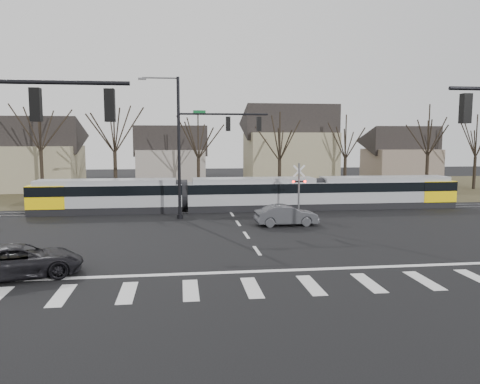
{
  "coord_description": "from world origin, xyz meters",
  "views": [
    {
      "loc": [
        -3.93,
        -21.65,
        5.84
      ],
      "look_at": [
        0.0,
        9.0,
        2.3
      ],
      "focal_mm": 35.0,
      "sensor_mm": 36.0,
      "label": 1
    }
  ],
  "objects": [
    {
      "name": "house_d",
      "position": [
        24.0,
        35.0,
        3.97
      ],
      "size": [
        8.64,
        7.56,
        7.65
      ],
      "color": "#6E5F51",
      "rests_on": "ground"
    },
    {
      "name": "ground",
      "position": [
        0.0,
        0.0,
        0.0
      ],
      "size": [
        140.0,
        140.0,
        0.0
      ],
      "primitive_type": "plane",
      "color": "black"
    },
    {
      "name": "sedan",
      "position": [
        3.14,
        8.86,
        0.7
      ],
      "size": [
        1.76,
        4.32,
        1.39
      ],
      "primitive_type": "imported",
      "rotation": [
        0.0,
        0.0,
        1.6
      ],
      "color": "#3F4045",
      "rests_on": "ground"
    },
    {
      "name": "house_c",
      "position": [
        9.0,
        33.0,
        5.23
      ],
      "size": [
        10.8,
        8.64,
        10.1
      ],
      "color": "gray",
      "rests_on": "ground"
    },
    {
      "name": "tree_row",
      "position": [
        2.0,
        26.0,
        5.0
      ],
      "size": [
        59.2,
        7.2,
        10.0
      ],
      "color": "black",
      "rests_on": "ground"
    },
    {
      "name": "signal_pole_far",
      "position": [
        -2.41,
        12.5,
        5.7
      ],
      "size": [
        9.28,
        0.44,
        10.2
      ],
      "color": "black",
      "rests_on": "ground"
    },
    {
      "name": "tram",
      "position": [
        1.87,
        16.0,
        1.43
      ],
      "size": [
        34.68,
        2.57,
        2.63
      ],
      "color": "gray",
      "rests_on": "ground"
    },
    {
      "name": "grass_verge",
      "position": [
        0.0,
        32.0,
        0.01
      ],
      "size": [
        140.0,
        28.0,
        0.01
      ],
      "primitive_type": "cube",
      "color": "#38331E",
      "rests_on": "ground"
    },
    {
      "name": "house_a",
      "position": [
        -20.0,
        34.0,
        4.46
      ],
      "size": [
        9.72,
        8.64,
        8.6
      ],
      "color": "gray",
      "rests_on": "ground"
    },
    {
      "name": "rail_pair",
      "position": [
        0.0,
        15.8,
        0.03
      ],
      "size": [
        90.0,
        1.52,
        0.06
      ],
      "color": "#59595E",
      "rests_on": "ground"
    },
    {
      "name": "crosswalk",
      "position": [
        0.0,
        -4.0,
        0.01
      ],
      "size": [
        27.0,
        2.6,
        0.01
      ],
      "color": "silver",
      "rests_on": "ground"
    },
    {
      "name": "suv",
      "position": [
        -10.69,
        -1.36,
        0.7
      ],
      "size": [
        5.05,
        6.31,
        1.4
      ],
      "primitive_type": "imported",
      "rotation": [
        0.0,
        0.0,
        1.86
      ],
      "color": "black",
      "rests_on": "ground"
    },
    {
      "name": "stop_line",
      "position": [
        0.0,
        -1.8,
        0.01
      ],
      "size": [
        28.0,
        0.35,
        0.01
      ],
      "primitive_type": "cube",
      "color": "silver",
      "rests_on": "ground"
    },
    {
      "name": "house_b",
      "position": [
        -5.0,
        36.0,
        3.97
      ],
      "size": [
        8.64,
        7.56,
        7.65
      ],
      "color": "gray",
      "rests_on": "ground"
    },
    {
      "name": "lane_dashes",
      "position": [
        0.0,
        16.0,
        0.01
      ],
      "size": [
        0.18,
        30.0,
        0.01
      ],
      "color": "silver",
      "rests_on": "ground"
    },
    {
      "name": "rail_crossing_signal",
      "position": [
        5.0,
        12.79,
        1.89
      ],
      "size": [
        1.08,
        0.36,
        4.0
      ],
      "color": "#59595B",
      "rests_on": "ground"
    }
  ]
}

